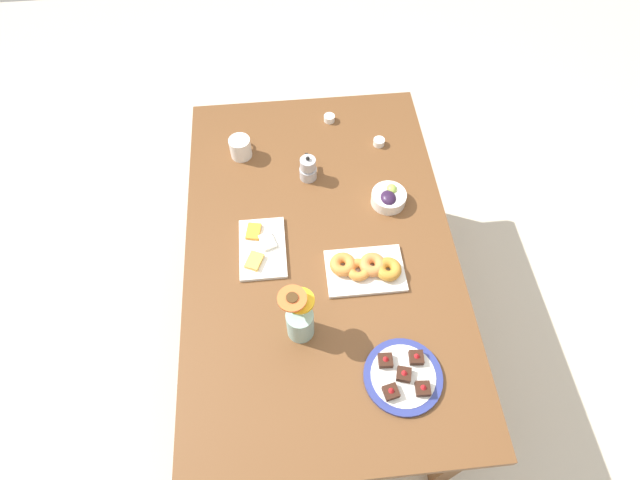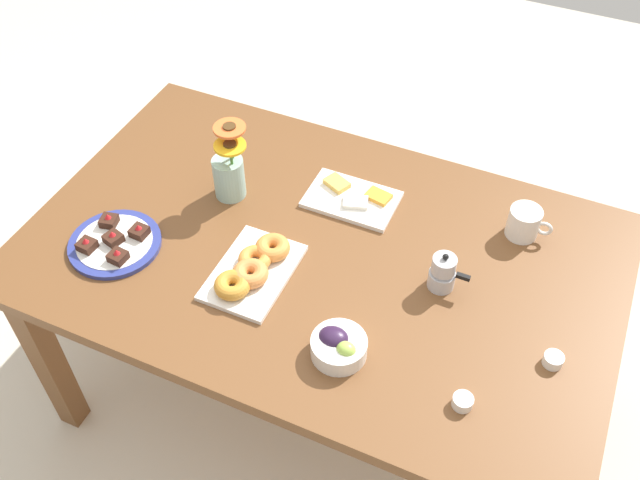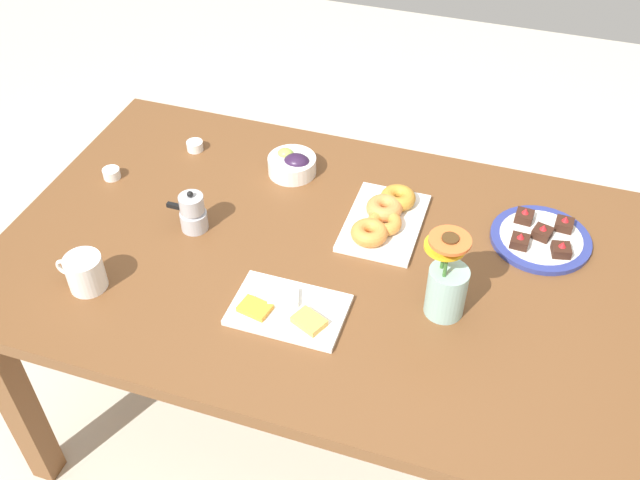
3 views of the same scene
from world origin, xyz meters
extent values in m
plane|color=beige|center=(0.00, 0.00, 0.00)|extent=(6.00, 6.00, 0.00)
cube|color=brown|center=(0.00, 0.00, 0.72)|extent=(1.60, 1.00, 0.04)
cube|color=brown|center=(-0.72, -0.42, 0.35)|extent=(0.07, 0.07, 0.70)
cube|color=brown|center=(-0.72, 0.42, 0.35)|extent=(0.07, 0.07, 0.70)
cube|color=brown|center=(0.72, 0.42, 0.35)|extent=(0.07, 0.07, 0.70)
cylinder|color=white|center=(0.48, 0.28, 0.78)|extent=(0.09, 0.09, 0.09)
cylinder|color=brown|center=(0.48, 0.28, 0.82)|extent=(0.08, 0.08, 0.00)
torus|color=white|center=(0.54, 0.28, 0.78)|extent=(0.05, 0.01, 0.05)
cylinder|color=white|center=(0.18, -0.29, 0.77)|extent=(0.14, 0.14, 0.05)
ellipsoid|color=#2D1938|center=(0.16, -0.28, 0.79)|extent=(0.07, 0.06, 0.04)
ellipsoid|color=#9EC14C|center=(0.20, -0.30, 0.79)|extent=(0.05, 0.04, 0.04)
cube|color=white|center=(0.01, 0.21, 0.75)|extent=(0.26, 0.17, 0.01)
cube|color=#EFB74C|center=(-0.05, 0.24, 0.76)|extent=(0.08, 0.07, 0.02)
cube|color=white|center=(0.03, 0.19, 0.76)|extent=(0.08, 0.07, 0.01)
cube|color=orange|center=(0.08, 0.24, 0.76)|extent=(0.08, 0.06, 0.01)
cube|color=white|center=(-0.13, -0.15, 0.75)|extent=(0.19, 0.28, 0.01)
torus|color=#C8862D|center=(-0.14, -0.23, 0.77)|extent=(0.12, 0.12, 0.04)
torus|color=#DB8140|center=(-0.12, -0.18, 0.77)|extent=(0.12, 0.12, 0.04)
torus|color=orange|center=(-0.13, -0.12, 0.77)|extent=(0.11, 0.11, 0.03)
torus|color=orange|center=(-0.11, -0.07, 0.77)|extent=(0.13, 0.13, 0.04)
cylinder|color=white|center=(0.49, -0.30, 0.75)|extent=(0.05, 0.05, 0.03)
cylinder|color=#C68923|center=(0.49, -0.30, 0.76)|extent=(0.04, 0.04, 0.01)
cylinder|color=white|center=(0.65, -0.11, 0.75)|extent=(0.05, 0.05, 0.03)
cylinder|color=maroon|center=(0.65, -0.11, 0.76)|extent=(0.04, 0.04, 0.01)
cylinder|color=navy|center=(-0.52, -0.21, 0.75)|extent=(0.25, 0.25, 0.01)
cylinder|color=white|center=(-0.52, -0.21, 0.75)|extent=(0.21, 0.21, 0.01)
cube|color=#381E14|center=(-0.57, -0.16, 0.77)|extent=(0.05, 0.05, 0.02)
cone|color=red|center=(-0.57, -0.16, 0.79)|extent=(0.02, 0.02, 0.01)
cube|color=#381E14|center=(-0.47, -0.16, 0.77)|extent=(0.05, 0.05, 0.02)
cone|color=red|center=(-0.47, -0.16, 0.79)|extent=(0.02, 0.02, 0.01)
cube|color=#381E14|center=(-0.57, -0.26, 0.77)|extent=(0.05, 0.05, 0.02)
cone|color=red|center=(-0.57, -0.26, 0.79)|extent=(0.02, 0.02, 0.01)
cube|color=#381E14|center=(-0.47, -0.26, 0.77)|extent=(0.05, 0.05, 0.02)
cone|color=red|center=(-0.47, -0.26, 0.79)|extent=(0.02, 0.02, 0.01)
cube|color=#381E14|center=(-0.52, -0.21, 0.77)|extent=(0.05, 0.05, 0.02)
cone|color=red|center=(-0.52, -0.21, 0.79)|extent=(0.02, 0.02, 0.01)
cylinder|color=#99C1B7|center=(-0.33, 0.10, 0.80)|extent=(0.09, 0.09, 0.13)
cylinder|color=#3D702D|center=(-0.32, 0.12, 0.92)|extent=(0.01, 0.01, 0.10)
cylinder|color=orange|center=(-0.32, 0.12, 0.97)|extent=(0.09, 0.09, 0.01)
cylinder|color=#472D14|center=(-0.32, 0.12, 0.98)|extent=(0.04, 0.04, 0.01)
cylinder|color=#3D702D|center=(-0.31, 0.09, 0.90)|extent=(0.01, 0.01, 0.06)
cylinder|color=yellow|center=(-0.31, 0.09, 0.93)|extent=(0.09, 0.09, 0.01)
cylinder|color=#472D14|center=(-0.31, 0.09, 0.94)|extent=(0.04, 0.04, 0.01)
cylinder|color=#B7B7BC|center=(0.34, 0.02, 0.77)|extent=(0.07, 0.07, 0.05)
cylinder|color=#B7B7BC|center=(0.34, 0.02, 0.79)|extent=(0.05, 0.05, 0.01)
cylinder|color=#B7B7BC|center=(0.34, 0.02, 0.82)|extent=(0.06, 0.06, 0.04)
sphere|color=black|center=(0.34, 0.02, 0.85)|extent=(0.02, 0.02, 0.02)
cube|color=black|center=(0.39, 0.02, 0.80)|extent=(0.04, 0.01, 0.01)
camera|label=1|loc=(-0.98, 0.10, 2.31)|focal=28.00mm
camera|label=2|loc=(0.53, -1.19, 2.17)|focal=40.00mm
camera|label=3|loc=(-0.41, 1.23, 1.96)|focal=40.00mm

